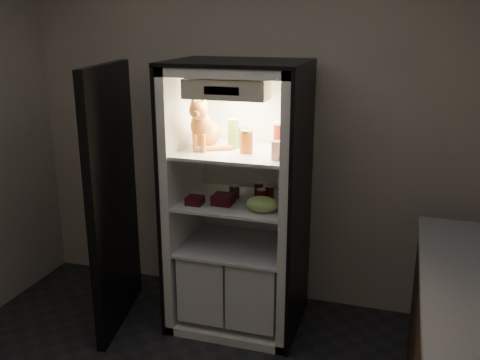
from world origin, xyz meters
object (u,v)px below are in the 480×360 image
at_px(condiment_jar, 234,191).
at_px(parmesan_shaker, 234,134).
at_px(pepper_jar, 282,136).
at_px(berry_box_right, 223,199).
at_px(refrigerator, 240,217).
at_px(soda_can_b, 269,194).
at_px(soda_can_c, 261,197).
at_px(berry_box_left, 195,200).
at_px(soda_can_a, 259,191).
at_px(grape_bag, 262,204).
at_px(cream_carton, 278,150).
at_px(mayo_tub, 244,138).
at_px(salsa_jar, 246,142).
at_px(tabby_cat, 204,129).

bearing_deg(condiment_jar, parmesan_shaker, 121.94).
relative_size(pepper_jar, berry_box_right, 1.41).
relative_size(refrigerator, soda_can_b, 15.73).
bearing_deg(parmesan_shaker, soda_can_c, -27.31).
bearing_deg(berry_box_left, soda_can_a, 32.54).
bearing_deg(refrigerator, grape_bag, -46.89).
xyz_separation_m(parmesan_shaker, cream_carton, (0.36, -0.22, -0.04)).
relative_size(mayo_tub, berry_box_left, 1.19).
distance_m(refrigerator, salsa_jar, 0.59).
relative_size(berry_box_left, berry_box_right, 0.80).
relative_size(salsa_jar, soda_can_a, 1.31).
distance_m(cream_carton, berry_box_right, 0.54).
xyz_separation_m(soda_can_a, condiment_jar, (-0.16, -0.04, -0.01)).
bearing_deg(pepper_jar, berry_box_right, -147.84).
height_order(parmesan_shaker, berry_box_right, parmesan_shaker).
distance_m(soda_can_a, berry_box_right, 0.27).
height_order(tabby_cat, berry_box_right, tabby_cat).
relative_size(condiment_jar, berry_box_left, 0.90).
xyz_separation_m(soda_can_b, soda_can_c, (-0.04, -0.07, -0.00)).
relative_size(parmesan_shaker, soda_can_b, 1.66).
bearing_deg(cream_carton, berry_box_right, 172.06).
height_order(condiment_jar, grape_bag, grape_bag).
relative_size(pepper_jar, berry_box_left, 1.75).
bearing_deg(salsa_jar, parmesan_shaker, 138.32).
distance_m(parmesan_shaker, cream_carton, 0.42).
bearing_deg(tabby_cat, berry_box_left, -100.74).
xyz_separation_m(condiment_jar, grape_bag, (0.25, -0.21, 0.00)).
bearing_deg(cream_carton, refrigerator, 144.82).
distance_m(parmesan_shaker, soda_can_b, 0.47).
distance_m(mayo_tub, pepper_jar, 0.26).
bearing_deg(berry_box_left, soda_can_b, 20.88).
bearing_deg(soda_can_c, pepper_jar, 62.32).
bearing_deg(soda_can_c, cream_carton, -37.18).
height_order(pepper_jar, soda_can_a, pepper_jar).
xyz_separation_m(soda_can_c, grape_bag, (0.03, -0.11, -0.01)).
xyz_separation_m(pepper_jar, soda_can_a, (-0.14, -0.03, -0.39)).
bearing_deg(condiment_jar, soda_can_a, 12.38).
xyz_separation_m(cream_carton, soda_can_b, (-0.09, 0.17, -0.35)).
xyz_separation_m(refrigerator, parmesan_shaker, (-0.04, -0.01, 0.60)).
relative_size(mayo_tub, soda_can_c, 1.11).
relative_size(tabby_cat, mayo_tub, 2.88).
height_order(soda_can_b, berry_box_left, soda_can_b).
bearing_deg(soda_can_c, soda_can_a, 111.73).
relative_size(refrigerator, mayo_tub, 14.80).
height_order(pepper_jar, grape_bag, pepper_jar).
xyz_separation_m(salsa_jar, berry_box_left, (-0.32, -0.11, -0.40)).
xyz_separation_m(berry_box_left, berry_box_right, (0.18, 0.06, 0.01)).
relative_size(refrigerator, pepper_jar, 10.05).
bearing_deg(soda_can_a, salsa_jar, -112.55).
height_order(berry_box_left, berry_box_right, berry_box_right).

